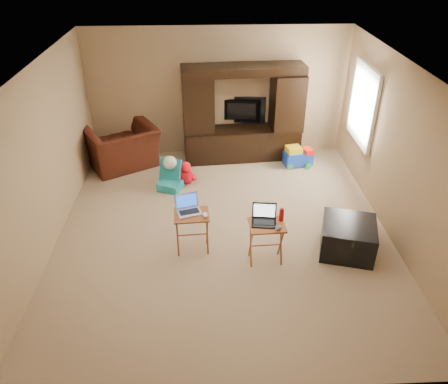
{
  "coord_description": "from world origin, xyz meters",
  "views": [
    {
      "loc": [
        -0.23,
        -5.46,
        4.05
      ],
      "look_at": [
        0.0,
        -0.2,
        0.8
      ],
      "focal_mm": 35.0,
      "sensor_mm": 36.0,
      "label": 1
    }
  ],
  "objects_px": {
    "television": "(242,111)",
    "push_toy": "(298,156)",
    "entertainment_center": "(242,114)",
    "mouse_left": "(205,215)",
    "ottoman": "(348,238)",
    "laptop_right": "(264,216)",
    "plush_toy": "(185,173)",
    "recliner": "(122,147)",
    "tray_table_left": "(192,232)",
    "mouse_right": "(278,228)",
    "water_bottle": "(281,215)",
    "child_rocker": "(170,176)",
    "laptop_left": "(189,206)",
    "tray_table_right": "(266,243)"
  },
  "relations": [
    {
      "from": "push_toy",
      "to": "tray_table_right",
      "type": "height_order",
      "value": "tray_table_right"
    },
    {
      "from": "television",
      "to": "mouse_left",
      "type": "distance_m",
      "value": 3.3
    },
    {
      "from": "entertainment_center",
      "to": "recliner",
      "type": "distance_m",
      "value": 2.4
    },
    {
      "from": "tray_table_left",
      "to": "mouse_right",
      "type": "bearing_deg",
      "value": -23.32
    },
    {
      "from": "entertainment_center",
      "to": "laptop_right",
      "type": "relative_size",
      "value": 6.98
    },
    {
      "from": "tray_table_right",
      "to": "mouse_right",
      "type": "distance_m",
      "value": 0.38
    },
    {
      "from": "recliner",
      "to": "tray_table_right",
      "type": "height_order",
      "value": "recliner"
    },
    {
      "from": "ottoman",
      "to": "laptop_right",
      "type": "bearing_deg",
      "value": -173.42
    },
    {
      "from": "laptop_right",
      "to": "mouse_left",
      "type": "bearing_deg",
      "value": 173.15
    },
    {
      "from": "child_rocker",
      "to": "television",
      "type": "bearing_deg",
      "value": 67.37
    },
    {
      "from": "laptop_right",
      "to": "mouse_left",
      "type": "distance_m",
      "value": 0.81
    },
    {
      "from": "plush_toy",
      "to": "mouse_right",
      "type": "height_order",
      "value": "mouse_right"
    },
    {
      "from": "tray_table_right",
      "to": "laptop_right",
      "type": "height_order",
      "value": "laptop_right"
    },
    {
      "from": "entertainment_center",
      "to": "mouse_left",
      "type": "relative_size",
      "value": 17.88
    },
    {
      "from": "recliner",
      "to": "entertainment_center",
      "type": "bearing_deg",
      "value": 156.55
    },
    {
      "from": "push_toy",
      "to": "mouse_right",
      "type": "bearing_deg",
      "value": -118.95
    },
    {
      "from": "television",
      "to": "mouse_right",
      "type": "xyz_separation_m",
      "value": [
        0.21,
        -3.54,
        -0.24
      ]
    },
    {
      "from": "push_toy",
      "to": "tray_table_left",
      "type": "bearing_deg",
      "value": -141.07
    },
    {
      "from": "laptop_left",
      "to": "child_rocker",
      "type": "bearing_deg",
      "value": 86.59
    },
    {
      "from": "mouse_right",
      "to": "water_bottle",
      "type": "bearing_deg",
      "value": 70.71
    },
    {
      "from": "television",
      "to": "ottoman",
      "type": "xyz_separation_m",
      "value": [
        1.28,
        -3.26,
        -0.66
      ]
    },
    {
      "from": "tray_table_left",
      "to": "mouse_left",
      "type": "xyz_separation_m",
      "value": [
        0.19,
        -0.07,
        0.34
      ]
    },
    {
      "from": "tray_table_left",
      "to": "water_bottle",
      "type": "relative_size",
      "value": 3.27
    },
    {
      "from": "laptop_right",
      "to": "tray_table_left",
      "type": "bearing_deg",
      "value": 171.85
    },
    {
      "from": "tray_table_right",
      "to": "plush_toy",
      "type": "bearing_deg",
      "value": 115.37
    },
    {
      "from": "mouse_right",
      "to": "push_toy",
      "type": "bearing_deg",
      "value": 73.61
    },
    {
      "from": "laptop_right",
      "to": "mouse_right",
      "type": "bearing_deg",
      "value": -32.59
    },
    {
      "from": "tray_table_right",
      "to": "laptop_right",
      "type": "relative_size",
      "value": 1.91
    },
    {
      "from": "mouse_left",
      "to": "television",
      "type": "bearing_deg",
      "value": 76.92
    },
    {
      "from": "child_rocker",
      "to": "mouse_left",
      "type": "xyz_separation_m",
      "value": [
        0.61,
        -1.8,
        0.39
      ]
    },
    {
      "from": "push_toy",
      "to": "mouse_left",
      "type": "bearing_deg",
      "value": -137.58
    },
    {
      "from": "plush_toy",
      "to": "television",
      "type": "bearing_deg",
      "value": 48.19
    },
    {
      "from": "tray_table_left",
      "to": "water_bottle",
      "type": "distance_m",
      "value": 1.3
    },
    {
      "from": "mouse_right",
      "to": "mouse_left",
      "type": "bearing_deg",
      "value": 160.84
    },
    {
      "from": "laptop_right",
      "to": "tray_table_right",
      "type": "bearing_deg",
      "value": -19.68
    },
    {
      "from": "tray_table_right",
      "to": "push_toy",
      "type": "bearing_deg",
      "value": 67.72
    },
    {
      "from": "tray_table_right",
      "to": "child_rocker",
      "type": "bearing_deg",
      "value": 122.68
    },
    {
      "from": "television",
      "to": "child_rocker",
      "type": "relative_size",
      "value": 1.8
    },
    {
      "from": "recliner",
      "to": "plush_toy",
      "type": "bearing_deg",
      "value": 118.91
    },
    {
      "from": "television",
      "to": "laptop_right",
      "type": "height_order",
      "value": "television"
    },
    {
      "from": "child_rocker",
      "to": "plush_toy",
      "type": "distance_m",
      "value": 0.32
    },
    {
      "from": "tray_table_right",
      "to": "mouse_right",
      "type": "relative_size",
      "value": 4.92
    },
    {
      "from": "television",
      "to": "plush_toy",
      "type": "distance_m",
      "value": 1.78
    },
    {
      "from": "recliner",
      "to": "tray_table_left",
      "type": "relative_size",
      "value": 1.97
    },
    {
      "from": "child_rocker",
      "to": "laptop_right",
      "type": "relative_size",
      "value": 1.61
    },
    {
      "from": "recliner",
      "to": "laptop_left",
      "type": "bearing_deg",
      "value": 87.58
    },
    {
      "from": "television",
      "to": "tray_table_right",
      "type": "relative_size",
      "value": 1.52
    },
    {
      "from": "television",
      "to": "push_toy",
      "type": "height_order",
      "value": "television"
    },
    {
      "from": "ottoman",
      "to": "laptop_left",
      "type": "distance_m",
      "value": 2.31
    },
    {
      "from": "push_toy",
      "to": "recliner",
      "type": "bearing_deg",
      "value": 165.05
    }
  ]
}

